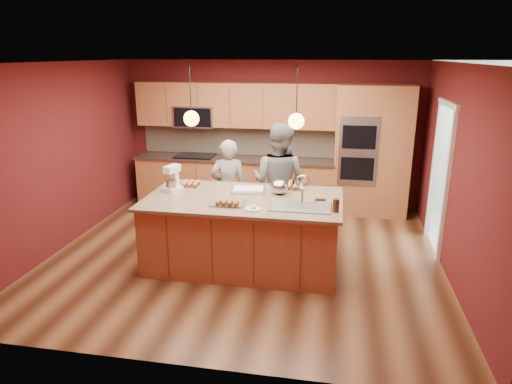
% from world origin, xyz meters
% --- Properties ---
extents(floor, '(5.50, 5.50, 0.00)m').
position_xyz_m(floor, '(0.00, 0.00, 0.00)').
color(floor, '#412312').
rests_on(floor, ground).
extents(ceiling, '(5.50, 5.50, 0.00)m').
position_xyz_m(ceiling, '(0.00, 0.00, 2.70)').
color(ceiling, white).
rests_on(ceiling, ground).
extents(wall_back, '(5.50, 0.00, 5.50)m').
position_xyz_m(wall_back, '(0.00, 2.50, 1.35)').
color(wall_back, '#551618').
rests_on(wall_back, ground).
extents(wall_front, '(5.50, 0.00, 5.50)m').
position_xyz_m(wall_front, '(0.00, -2.50, 1.35)').
color(wall_front, '#551618').
rests_on(wall_front, ground).
extents(wall_left, '(0.00, 5.00, 5.00)m').
position_xyz_m(wall_left, '(-2.75, 0.00, 1.35)').
color(wall_left, '#551618').
rests_on(wall_left, ground).
extents(wall_right, '(0.00, 5.00, 5.00)m').
position_xyz_m(wall_right, '(2.75, 0.00, 1.35)').
color(wall_right, '#551618').
rests_on(wall_right, ground).
extents(cabinet_run, '(3.74, 0.64, 2.30)m').
position_xyz_m(cabinet_run, '(-0.68, 2.25, 0.98)').
color(cabinet_run, '#995631').
rests_on(cabinet_run, floor).
extents(oven_column, '(1.30, 0.62, 2.30)m').
position_xyz_m(oven_column, '(1.85, 2.19, 1.15)').
color(oven_column, '#995631').
rests_on(oven_column, floor).
extents(doorway_trim, '(0.08, 1.11, 2.20)m').
position_xyz_m(doorway_trim, '(2.73, 0.80, 1.05)').
color(doorway_trim, white).
rests_on(doorway_trim, wall_right).
extents(pendant_left, '(0.20, 0.20, 0.80)m').
position_xyz_m(pendant_left, '(-0.64, -0.26, 2.00)').
color(pendant_left, black).
rests_on(pendant_left, ceiling).
extents(pendant_right, '(0.20, 0.20, 0.80)m').
position_xyz_m(pendant_right, '(0.72, -0.26, 2.00)').
color(pendant_right, black).
rests_on(pendant_right, ceiling).
extents(island, '(2.62, 1.46, 1.34)m').
position_xyz_m(island, '(0.06, -0.26, 0.49)').
color(island, '#995631').
rests_on(island, floor).
extents(person_left, '(0.65, 0.52, 1.56)m').
position_xyz_m(person_left, '(-0.41, 0.72, 0.78)').
color(person_left, black).
rests_on(person_left, floor).
extents(person_right, '(1.05, 0.92, 1.83)m').
position_xyz_m(person_right, '(0.39, 0.72, 0.91)').
color(person_right, slate).
rests_on(person_right, floor).
extents(stand_mixer, '(0.26, 0.30, 0.36)m').
position_xyz_m(stand_mixer, '(-1.00, -0.12, 1.12)').
color(stand_mixer, white).
rests_on(stand_mixer, island).
extents(sheet_cake, '(0.52, 0.41, 0.05)m').
position_xyz_m(sheet_cake, '(0.05, 0.04, 0.98)').
color(sheet_cake, silver).
rests_on(sheet_cake, island).
extents(cooling_rack, '(0.44, 0.33, 0.02)m').
position_xyz_m(cooling_rack, '(-0.10, -0.55, 0.97)').
color(cooling_rack, '#9D9FA4').
rests_on(cooling_rack, island).
extents(mixing_bowl, '(0.25, 0.25, 0.21)m').
position_xyz_m(mixing_bowl, '(0.49, -0.01, 1.06)').
color(mixing_bowl, '#ACB0B3').
rests_on(mixing_bowl, island).
extents(plate, '(0.20, 0.20, 0.01)m').
position_xyz_m(plate, '(0.26, -0.71, 0.97)').
color(plate, silver).
rests_on(plate, island).
extents(tumbler, '(0.08, 0.08, 0.16)m').
position_xyz_m(tumbler, '(1.26, -0.62, 1.04)').
color(tumbler, '#321E0E').
rests_on(tumbler, island).
extents(phone, '(0.14, 0.09, 0.01)m').
position_xyz_m(phone, '(1.06, -0.19, 0.97)').
color(phone, black).
rests_on(phone, island).
extents(cupcakes_left, '(0.24, 0.24, 0.07)m').
position_xyz_m(cupcakes_left, '(-0.82, 0.14, 1.00)').
color(cupcakes_left, '#CD7D49').
rests_on(cupcakes_left, island).
extents(cupcakes_rack, '(0.30, 0.15, 0.07)m').
position_xyz_m(cupcakes_rack, '(-0.08, -0.66, 1.01)').
color(cupcakes_rack, '#CD7D49').
rests_on(cupcakes_rack, island).
extents(cupcakes_right, '(0.26, 0.35, 0.08)m').
position_xyz_m(cupcakes_right, '(0.69, 0.32, 1.00)').
color(cupcakes_right, '#CD7D49').
rests_on(cupcakes_right, island).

